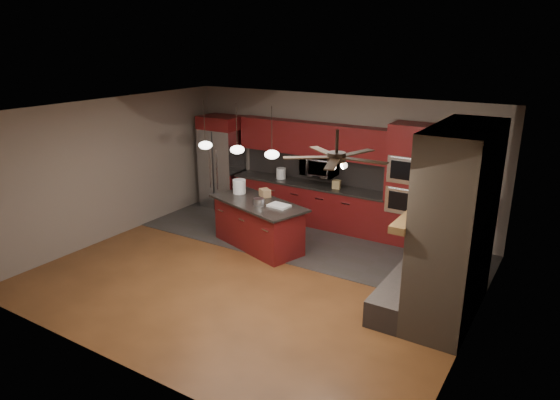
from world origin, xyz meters
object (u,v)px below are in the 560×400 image
Objects in this scene: oven_tower at (409,185)px; kitchen_island at (258,224)px; white_bucket at (239,186)px; refrigerator at (223,162)px; counter_box at (337,184)px; microwave at (319,166)px; paint_can at (259,202)px; cardboard_box at (265,193)px; paint_tray at (279,206)px; counter_bucket at (281,173)px.

oven_tower reaches higher than kitchen_island.
kitchen_island is 7.81× the size of white_bucket.
refrigerator reaches higher than counter_box.
counter_box is at bearing -12.16° from microwave.
refrigerator is 2.89m from paint_can.
kitchen_island is 0.65m from cardboard_box.
paint_tray is 1.67× the size of cardboard_box.
paint_tray is at bearing 21.11° from paint_can.
paint_tray is at bearing -14.73° from white_bucket.
cardboard_box is (-0.22, 0.52, 0.01)m from paint_can.
oven_tower is 9.94× the size of counter_bucket.
microwave is 3.59× the size of paint_can.
microwave is 1.82m from white_bucket.
cardboard_box is at bearing -108.42° from microwave.
paint_can is at bearing -97.35° from microwave.
paint_can is (-2.22, -1.86, -0.20)m from oven_tower.
paint_can reaches higher than paint_tray.
oven_tower reaches higher than cardboard_box.
cardboard_box is 1.60m from counter_box.
counter_box is (0.46, -0.10, -0.31)m from microwave.
microwave reaches higher than white_bucket.
oven_tower is at bearing 0.94° from refrigerator.
microwave is 1.88× the size of paint_tray.
paint_can is at bearing -29.22° from white_bucket.
counter_bucket is (-1.04, 1.74, 0.08)m from paint_tray.
microwave is 1.82m from paint_tray.
cardboard_box is (-0.08, 0.36, 0.53)m from kitchen_island.
paint_tray is at bearing -0.38° from cardboard_box.
microwave is 0.33× the size of refrigerator.
counter_bucket is at bearing 86.34° from white_bucket.
microwave is 1.99m from kitchen_island.
kitchen_island is 12.19× the size of counter_box.
oven_tower is 13.28× the size of counter_box.
counter_bucket is at bearing 2.93° from refrigerator.
counter_box is at bearing 88.20° from cardboard_box.
microwave is 0.33× the size of kitchen_island.
cardboard_box reaches higher than kitchen_island.
white_bucket is 1.17m from paint_tray.
microwave reaches higher than counter_bucket.
refrigerator reaches higher than microwave.
oven_tower is 1.09× the size of kitchen_island.
oven_tower is 2.79m from cardboard_box.
oven_tower reaches higher than paint_tray.
microwave is at bearing 2.98° from refrigerator.
paint_can is 0.87× the size of cardboard_box.
counter_bucket is (-0.68, 1.87, 0.03)m from paint_can.
microwave reaches higher than counter_box.
counter_bucket is (-2.90, 0.01, -0.17)m from oven_tower.
oven_tower is 8.50× the size of white_bucket.
paint_tray is 1.72m from counter_box.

